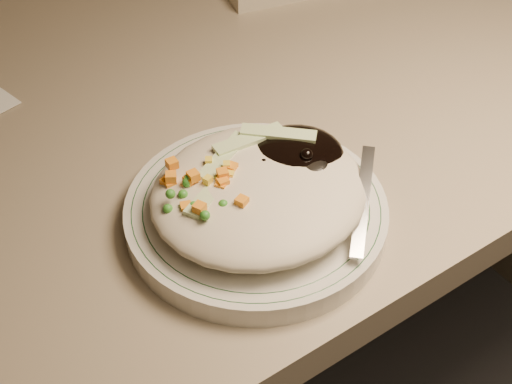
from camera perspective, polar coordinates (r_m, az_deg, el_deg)
desk at (r=0.95m, az=-2.37°, el=-0.85°), size 1.40×0.70×0.74m
plate at (r=0.64m, az=-0.00°, el=-1.71°), size 0.23×0.23×0.02m
plate_rim at (r=0.63m, az=-0.00°, el=-1.06°), size 0.22×0.22×0.00m
meal at (r=0.61m, az=0.37°, el=0.49°), size 0.21×0.19×0.05m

